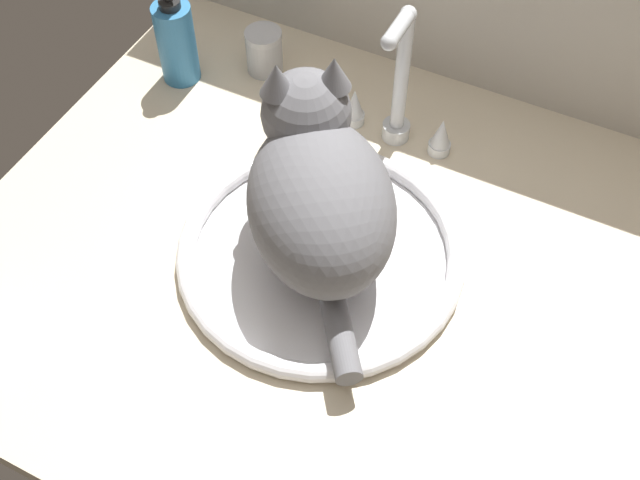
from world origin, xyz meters
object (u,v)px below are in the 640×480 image
cat (317,189)px  soap_pump_bottle (176,41)px  metal_jar (264,51)px  faucet (398,96)px  sink_basin (320,254)px

cat → soap_pump_bottle: size_ratio=1.81×
metal_jar → cat: bearing=-50.1°
faucet → cat: cat is taller
sink_basin → cat: size_ratio=1.16×
soap_pump_bottle → sink_basin: bearing=-32.1°
sink_basin → soap_pump_bottle: 41.38cm
cat → metal_jar: bearing=129.9°
sink_basin → metal_jar: 37.70cm
sink_basin → soap_pump_bottle: soap_pump_bottle is taller
sink_basin → faucet: bearing=90.0°
sink_basin → faucet: (0.00, 24.04, 7.26)cm
faucet → soap_pump_bottle: 34.83cm
soap_pump_bottle → metal_jar: soap_pump_bottle is taller
sink_basin → cat: cat is taller
cat → soap_pump_bottle: 39.33cm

